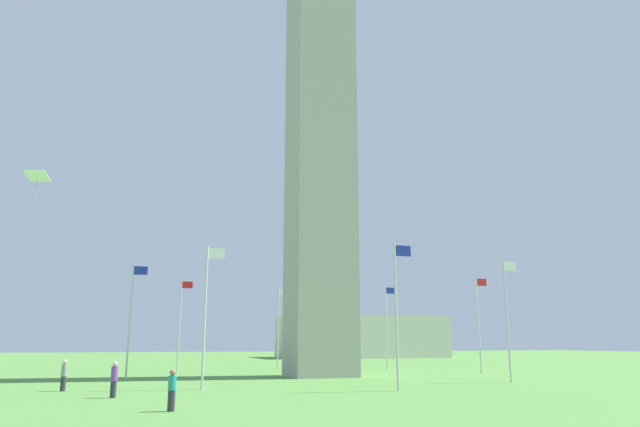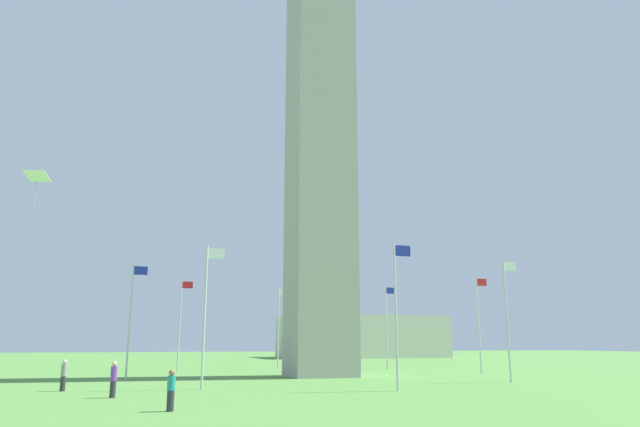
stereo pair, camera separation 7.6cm
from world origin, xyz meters
name	(u,v)px [view 1 (the left image)]	position (x,y,z in m)	size (l,w,h in m)	color
ground_plane	(320,377)	(0.00, 0.00, 0.00)	(260.00, 260.00, 0.00)	#548C3D
obelisk_monument	(320,107)	(0.00, 0.00, 22.96)	(5.05, 5.05, 45.92)	#A8A399
flagpole_n	(479,320)	(14.81, 0.00, 4.60)	(1.12, 0.14, 8.42)	silver
flagpole_ne	(387,323)	(10.49, 10.43, 4.60)	(1.12, 0.14, 8.42)	silver
flagpole_e	(279,324)	(0.06, 14.75, 4.60)	(1.12, 0.14, 8.42)	silver
flagpole_se	(180,321)	(-10.37, 10.43, 4.60)	(1.12, 0.14, 8.42)	silver
flagpole_s	(131,316)	(-14.69, 0.00, 4.60)	(1.12, 0.14, 8.42)	silver
flagpole_sw	(206,309)	(-10.37, -10.43, 4.60)	(1.12, 0.14, 8.42)	silver
flagpole_w	(397,308)	(0.06, -14.75, 4.60)	(1.12, 0.14, 8.42)	silver
flagpole_nw	(507,314)	(10.49, -10.43, 4.60)	(1.12, 0.14, 8.42)	silver
person_teal_shirt	(172,391)	(-12.78, -21.15, 0.80)	(0.32, 0.32, 1.61)	#2D2D38
person_purple_shirt	(114,380)	(-15.17, -14.36, 0.87)	(0.32, 0.32, 1.74)	#2D2D38
person_gray_shirt	(64,375)	(-17.98, -9.35, 0.85)	(0.32, 0.32, 1.71)	#2D2D38
kite_white_diamond	(37,177)	(-20.31, -10.12, 12.01)	(1.47, 1.44, 1.91)	white
distant_building	(360,337)	(25.03, 55.81, 3.63)	(27.64, 17.80, 7.25)	beige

